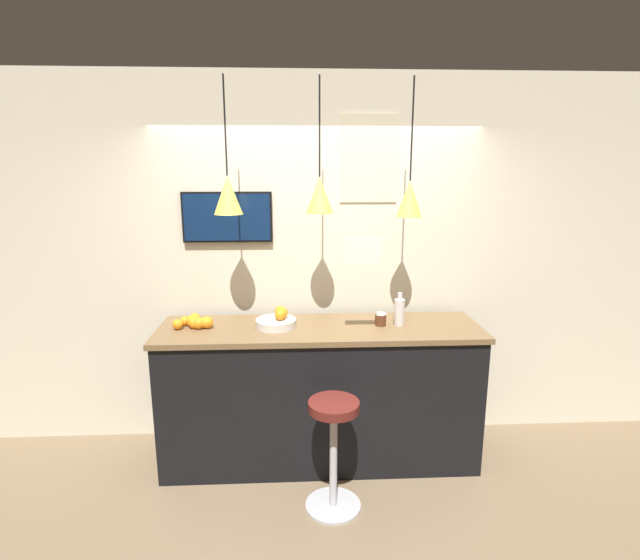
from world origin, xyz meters
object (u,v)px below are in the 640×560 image
Objects in this scene: fruit_bowl at (277,321)px; mounted_tv at (227,217)px; bar_stool at (334,438)px; juice_bottle at (399,312)px; spread_jar at (381,319)px.

mounted_tv is (-0.38, 0.37, 0.72)m from fruit_bowl.
juice_bottle is at bearing 48.39° from bar_stool.
juice_bottle reaches higher than bar_stool.
bar_stool is 1.04m from juice_bottle.
juice_bottle is at bearing -16.56° from mounted_tv.
fruit_bowl is 1.20× the size of juice_bottle.
mounted_tv reaches higher than juice_bottle.
bar_stool is 1.11× the size of mounted_tv.
spread_jar is at bearing -18.44° from mounted_tv.
spread_jar is (-0.14, 0.00, -0.06)m from juice_bottle.
fruit_bowl is at bearing 121.66° from bar_stool.
fruit_bowl is at bearing 179.65° from juice_bottle.
bar_stool is 8.19× the size of spread_jar.
spread_jar is at bearing 56.76° from bar_stool.
bar_stool is at bearing -131.61° from juice_bottle.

